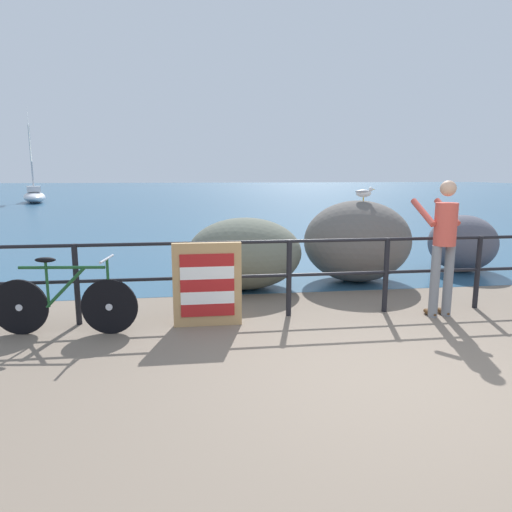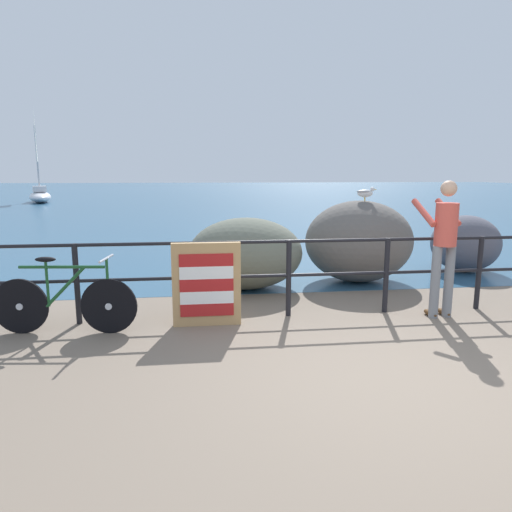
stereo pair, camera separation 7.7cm
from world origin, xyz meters
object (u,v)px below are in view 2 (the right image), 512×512
object	(u,v)px
seagull	(365,193)
sailboat	(40,192)
breakwater_boulder_right	(465,243)
folded_deckchair_stack	(207,284)
person_at_railing	(444,242)
bicycle	(65,301)
breakwater_boulder_left	(246,253)
breakwater_boulder_main	(359,241)

from	to	relation	value
seagull	sailboat	bearing A→B (deg)	126.73
breakwater_boulder_right	seagull	world-z (taller)	seagull
folded_deckchair_stack	sailboat	xyz separation A→B (m)	(-10.36, 26.20, 0.19)
person_at_railing	bicycle	bearing A→B (deg)	85.11
breakwater_boulder_left	breakwater_boulder_right	bearing A→B (deg)	11.05
bicycle	seagull	xyz separation A→B (m)	(4.38, 2.10, 1.16)
breakwater_boulder_right	seagull	xyz separation A→B (m)	(-2.28, -0.65, 1.01)
breakwater_boulder_left	sailboat	distance (m)	26.77
breakwater_boulder_main	breakwater_boulder_left	world-z (taller)	breakwater_boulder_main
breakwater_boulder_main	sailboat	bearing A→B (deg)	118.39
seagull	sailboat	xyz separation A→B (m)	(-13.09, 24.19, -0.84)
breakwater_boulder_left	folded_deckchair_stack	bearing A→B (deg)	-110.25
breakwater_boulder_right	sailboat	size ratio (longest dim) A/B	0.21
breakwater_boulder_main	breakwater_boulder_right	world-z (taller)	breakwater_boulder_main
bicycle	sailboat	size ratio (longest dim) A/B	0.27
folded_deckchair_stack	breakwater_boulder_left	size ratio (longest dim) A/B	0.56
bicycle	breakwater_boulder_main	size ratio (longest dim) A/B	0.90
person_at_railing	breakwater_boulder_main	bearing A→B (deg)	4.40
bicycle	sailboat	distance (m)	27.70
bicycle	person_at_railing	size ratio (longest dim) A/B	0.95
breakwater_boulder_left	sailboat	bearing A→B (deg)	114.34
bicycle	person_at_railing	xyz separation A→B (m)	(4.71, 0.07, 0.60)
breakwater_boulder_left	seagull	size ratio (longest dim) A/B	5.44
seagull	folded_deckchair_stack	bearing A→B (deg)	-135.30
breakwater_boulder_main	seagull	distance (m)	0.85
folded_deckchair_stack	seagull	distance (m)	3.53
bicycle	breakwater_boulder_left	world-z (taller)	breakwater_boulder_left
person_at_railing	folded_deckchair_stack	world-z (taller)	person_at_railing
person_at_railing	sailboat	size ratio (longest dim) A/B	0.29
breakwater_boulder_main	sailboat	distance (m)	27.41
folded_deckchair_stack	breakwater_boulder_right	world-z (taller)	breakwater_boulder_right
bicycle	breakwater_boulder_main	bearing A→B (deg)	33.23
bicycle	sailboat	xyz separation A→B (m)	(-8.70, 26.29, 0.32)
breakwater_boulder_main	breakwater_boulder_right	bearing A→B (deg)	13.79
folded_deckchair_stack	breakwater_boulder_right	bearing A→B (deg)	27.95
folded_deckchair_stack	breakwater_boulder_right	distance (m)	5.67
breakwater_boulder_left	seagull	distance (m)	2.28
person_at_railing	breakwater_boulder_left	xyz separation A→B (m)	(-2.38, 1.83, -0.41)
breakwater_boulder_left	breakwater_boulder_right	xyz separation A→B (m)	(4.34, 0.85, -0.04)
bicycle	person_at_railing	bearing A→B (deg)	7.39
bicycle	folded_deckchair_stack	bearing A→B (deg)	9.85
breakwater_boulder_right	sailboat	distance (m)	28.12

